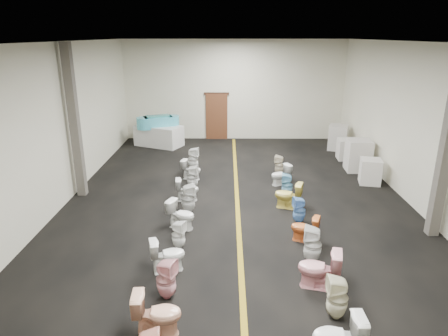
{
  "coord_description": "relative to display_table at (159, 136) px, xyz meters",
  "views": [
    {
      "loc": [
        -0.29,
        -10.38,
        4.68
      ],
      "look_at": [
        -0.39,
        1.0,
        0.86
      ],
      "focal_mm": 32.0,
      "sensor_mm": 36.0,
      "label": 1
    }
  ],
  "objects": [
    {
      "name": "ceiling",
      "position": [
        3.32,
        -6.69,
        4.05
      ],
      "size": [
        16.0,
        16.0,
        0.0
      ],
      "primitive_type": "plane",
      "rotation": [
        3.14,
        0.0,
        0.0
      ],
      "color": "black",
      "rests_on": "ground"
    },
    {
      "name": "appliance_crate_a",
      "position": [
        7.72,
        -4.66,
        -0.03
      ],
      "size": [
        0.76,
        0.76,
        0.83
      ],
      "primitive_type": "cube",
      "rotation": [
        0.0,
        0.0,
        -0.2
      ],
      "color": "silver",
      "rests_on": "floor"
    },
    {
      "name": "toilet_right_4",
      "position": [
        4.85,
        -9.5,
        -0.03
      ],
      "size": [
        0.47,
        0.46,
        0.83
      ],
      "primitive_type": "imported",
      "rotation": [
        0.0,
        0.0,
        -1.83
      ],
      "color": "white",
      "rests_on": "floor"
    },
    {
      "name": "toilet_right_9",
      "position": [
        4.77,
        -4.81,
        -0.11
      ],
      "size": [
        0.76,
        0.62,
        0.67
      ],
      "primitive_type": "imported",
      "rotation": [
        0.0,
        0.0,
        -1.14
      ],
      "color": "white",
      "rests_on": "floor"
    },
    {
      "name": "wall_right",
      "position": [
        8.32,
        -6.69,
        1.8
      ],
      "size": [
        0.0,
        16.0,
        16.0
      ],
      "primitive_type": "plane",
      "rotation": [
        1.57,
        0.0,
        -1.57
      ],
      "color": "beige",
      "rests_on": "ground"
    },
    {
      "name": "toilet_right_7",
      "position": [
        4.74,
        -6.67,
        -0.06
      ],
      "size": [
        0.86,
        0.65,
        0.77
      ],
      "primitive_type": "imported",
      "rotation": [
        0.0,
        0.0,
        -1.9
      ],
      "color": "#E6D058",
      "rests_on": "floor"
    },
    {
      "name": "aisle_stripe",
      "position": [
        3.32,
        -6.69,
        -0.44
      ],
      "size": [
        0.12,
        15.6,
        0.01
      ],
      "primitive_type": "cube",
      "color": "olive",
      "rests_on": "floor"
    },
    {
      "name": "toilet_left_9",
      "position": [
        1.91,
        -5.2,
        -0.06
      ],
      "size": [
        0.37,
        0.37,
        0.76
      ],
      "primitive_type": "imported",
      "rotation": [
        0.0,
        0.0,
        1.5
      ],
      "color": "silver",
      "rests_on": "floor"
    },
    {
      "name": "bathtub",
      "position": [
        0.0,
        0.0,
        0.62
      ],
      "size": [
        1.78,
        1.09,
        0.55
      ],
      "rotation": [
        0.0,
        0.0,
        0.36
      ],
      "color": "#47B6CC",
      "rests_on": "display_table"
    },
    {
      "name": "toilet_left_8",
      "position": [
        1.84,
        -6.13,
        -0.11
      ],
      "size": [
        0.7,
        0.45,
        0.68
      ],
      "primitive_type": "imported",
      "rotation": [
        0.0,
        0.0,
        1.68
      ],
      "color": "silver",
      "rests_on": "floor"
    },
    {
      "name": "wall_left",
      "position": [
        -1.68,
        -6.69,
        1.8
      ],
      "size": [
        0.0,
        16.0,
        16.0
      ],
      "primitive_type": "plane",
      "rotation": [
        1.57,
        0.0,
        1.57
      ],
      "color": "beige",
      "rests_on": "ground"
    },
    {
      "name": "toilet_right_3",
      "position": [
        4.79,
        -10.42,
        -0.04
      ],
      "size": [
        0.89,
        0.64,
        0.82
      ],
      "primitive_type": "imported",
      "rotation": [
        0.0,
        0.0,
        -1.82
      ],
      "color": "#F6A5AD",
      "rests_on": "floor"
    },
    {
      "name": "toilet_left_4",
      "position": [
        1.8,
        -9.85,
        -0.08
      ],
      "size": [
        0.8,
        0.59,
        0.73
      ],
      "primitive_type": "imported",
      "rotation": [
        0.0,
        0.0,
        1.85
      ],
      "color": "white",
      "rests_on": "floor"
    },
    {
      "name": "appliance_crate_c",
      "position": [
        7.72,
        -1.97,
        -0.05
      ],
      "size": [
        0.75,
        0.75,
        0.8
      ],
      "primitive_type": "cube",
      "rotation": [
        0.0,
        0.0,
        -0.07
      ],
      "color": "silver",
      "rests_on": "floor"
    },
    {
      "name": "wall_back",
      "position": [
        3.32,
        1.31,
        1.8
      ],
      "size": [
        10.0,
        0.0,
        10.0
      ],
      "primitive_type": "plane",
      "rotation": [
        1.57,
        0.0,
        0.0
      ],
      "color": "beige",
      "rests_on": "ground"
    },
    {
      "name": "column_left",
      "position": [
        -1.43,
        -5.69,
        1.8
      ],
      "size": [
        0.25,
        0.25,
        4.5
      ],
      "primitive_type": "cube",
      "color": "#59544C",
      "rests_on": "floor"
    },
    {
      "name": "toilet_right_10",
      "position": [
        4.84,
        -3.85,
        -0.09
      ],
      "size": [
        0.41,
        0.4,
        0.71
      ],
      "primitive_type": "imported",
      "rotation": [
        0.0,
        0.0,
        -1.89
      ],
      "color": "beige",
      "rests_on": "floor"
    },
    {
      "name": "display_table",
      "position": [
        0.0,
        0.0,
        0.0
      ],
      "size": [
        2.24,
        1.74,
        0.89
      ],
      "primitive_type": "cube",
      "rotation": [
        0.0,
        0.0,
        -0.42
      ],
      "color": "silver",
      "rests_on": "floor"
    },
    {
      "name": "appliance_crate_d",
      "position": [
        7.72,
        -0.57,
        0.08
      ],
      "size": [
        0.96,
        0.96,
        1.06
      ],
      "primitive_type": "cube",
      "rotation": [
        0.0,
        0.0,
        -0.36
      ],
      "color": "beige",
      "rests_on": "floor"
    },
    {
      "name": "toilet_left_7",
      "position": [
        1.95,
        -7.02,
        -0.03
      ],
      "size": [
        0.46,
        0.45,
        0.83
      ],
      "primitive_type": "imported",
      "rotation": [
        0.0,
        0.0,
        1.8
      ],
      "color": "silver",
      "rests_on": "floor"
    },
    {
      "name": "toilet_left_11",
      "position": [
        1.78,
        -3.35,
        -0.03
      ],
      "size": [
        0.43,
        0.42,
        0.84
      ],
      "primitive_type": "imported",
      "rotation": [
        0.0,
        0.0,
        1.44
      ],
      "color": "white",
      "rests_on": "floor"
    },
    {
      "name": "appliance_crate_b",
      "position": [
        7.72,
        -3.33,
        0.12
      ],
      "size": [
        0.87,
        0.87,
        1.13
      ],
      "primitive_type": "cube",
      "rotation": [
        0.0,
        0.0,
        -0.06
      ],
      "color": "silver",
      "rests_on": "floor"
    },
    {
      "name": "door_frame",
      "position": [
        2.52,
        1.26,
        1.67
      ],
      "size": [
        1.15,
        0.08,
        0.1
      ],
      "primitive_type": "cube",
      "color": "#331C11",
      "rests_on": "back_door"
    },
    {
      "name": "toilet_right_2",
      "position": [
        4.92,
        -11.29,
        -0.04
      ],
      "size": [
        0.38,
        0.37,
        0.8
      ],
      "primitive_type": "imported",
      "rotation": [
        0.0,
        0.0,
        -1.6
      ],
      "color": "#F2EBC8",
      "rests_on": "floor"
    },
    {
      "name": "toilet_right_6",
      "position": [
        4.89,
        -7.6,
        -0.09
      ],
      "size": [
        0.36,
        0.36,
        0.71
      ],
      "primitive_type": "imported",
      "rotation": [
        0.0,
        0.0,
        -1.45
      ],
      "color": "#69A0E1",
      "rests_on": "floor"
    },
    {
      "name": "toilet_right_5",
      "position": [
        4.86,
        -8.58,
        -0.11
      ],
      "size": [
        0.74,
        0.58,
        0.66
      ],
      "primitive_type": "imported",
      "rotation": [
        0.0,
        0.0,
        -1.93
      ],
      "color": "orange",
      "rests_on": "floor"
    },
    {
      "name": "toilet_left_6",
      "position": [
        1.86,
        -7.92,
        -0.08
      ],
      "size": [
        0.82,
        0.66,
        0.73
      ],
      "primitive_type": "imported",
      "rotation": [
        0.0,
        0.0,
        1.16
      ],
      "color": "white",
      "rests_on": "floor"
    },
    {
      "name": "toilet_left_5",
      "position": [
        1.91,
        -8.94,
        -0.1
      ],
      "size": [
        0.41,
        0.4,
        0.68
      ],
      "primitive_type": "imported",
      "rotation": [
        0.0,
        0.0,
        1.19
      ],
      "color": "white",
      "rests_on": "floor"
    },
    {
      "name": "toilet_left_3",
      "position": [
        1.9,
        -10.77,
        -0.04
      ],
      "size": [
        0.47,
        0.47,
        0.8
      ],
      "primitive_type": "imported",
      "rotation": [
        0.0,
        0.0,
        1.22
      ],
      "color": "#EEA9AF",
      "rests_on": "floor"
    },
    {
      "name": "toilet_left_10",
      "position": [
        1.8,
        -4.29,
        -0.11
      ],
      "size": [
        0.73,
        0.53,
        0.67
      ],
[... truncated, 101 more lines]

